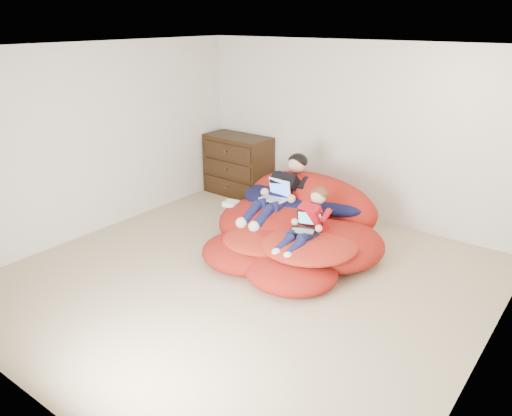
% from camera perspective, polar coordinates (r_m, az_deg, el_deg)
% --- Properties ---
extents(room_shell, '(5.10, 5.10, 2.77)m').
position_cam_1_polar(room_shell, '(5.63, -1.17, -6.09)').
color(room_shell, tan).
rests_on(room_shell, ground).
extents(dresser, '(1.12, 0.63, 0.98)m').
position_cam_1_polar(dresser, '(8.25, -2.08, 4.89)').
color(dresser, black).
rests_on(dresser, ground).
extents(beanbag_pile, '(2.31, 2.28, 0.92)m').
position_cam_1_polar(beanbag_pile, '(6.38, 4.50, -2.25)').
color(beanbag_pile, '#AE1D13').
rests_on(beanbag_pile, ground).
extents(cream_pillow, '(0.45, 0.29, 0.29)m').
position_cam_1_polar(cream_pillow, '(7.07, 4.68, 3.14)').
color(cream_pillow, white).
rests_on(cream_pillow, beanbag_pile).
extents(older_boy, '(0.39, 1.30, 0.73)m').
position_cam_1_polar(older_boy, '(6.55, 3.02, 2.26)').
color(older_boy, black).
rests_on(older_boy, beanbag_pile).
extents(younger_boy, '(0.31, 0.91, 0.62)m').
position_cam_1_polar(younger_boy, '(5.76, 6.00, -1.36)').
color(younger_boy, red).
rests_on(younger_boy, beanbag_pile).
extents(laptop_white, '(0.34, 0.29, 0.24)m').
position_cam_1_polar(laptop_white, '(6.46, 2.35, 1.62)').
color(laptop_white, white).
rests_on(laptop_white, older_boy).
extents(laptop_black, '(0.35, 0.37, 0.21)m').
position_cam_1_polar(laptop_black, '(5.74, 5.75, -2.00)').
color(laptop_black, black).
rests_on(laptop_black, younger_boy).
extents(power_adapter, '(0.20, 0.20, 0.07)m').
position_cam_1_polar(power_adapter, '(6.75, -2.89, 0.52)').
color(power_adapter, white).
rests_on(power_adapter, beanbag_pile).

